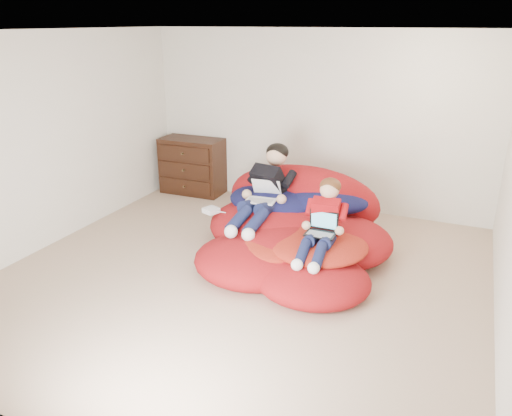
{
  "coord_description": "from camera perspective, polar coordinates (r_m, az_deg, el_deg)",
  "views": [
    {
      "loc": [
        2.07,
        -4.31,
        2.59
      ],
      "look_at": [
        0.06,
        0.28,
        0.7
      ],
      "focal_mm": 35.0,
      "sensor_mm": 36.0,
      "label": 1
    }
  ],
  "objects": [
    {
      "name": "laptop_white",
      "position": [
        5.94,
        0.84,
        1.54
      ],
      "size": [
        0.37,
        0.41,
        0.23
      ],
      "color": "silver",
      "rests_on": "older_boy"
    },
    {
      "name": "beanbag_pile",
      "position": [
        5.93,
        4.39,
        -2.41
      ],
      "size": [
        2.3,
        2.52,
        0.92
      ],
      "color": "#A51216",
      "rests_on": "ground"
    },
    {
      "name": "older_boy",
      "position": [
        5.99,
        1.19,
        2.51
      ],
      "size": [
        0.45,
        1.32,
        0.84
      ],
      "color": "black",
      "rests_on": "beanbag_pile"
    },
    {
      "name": "dresser",
      "position": [
        7.95,
        -7.28,
        4.79
      ],
      "size": [
        0.98,
        0.55,
        0.87
      ],
      "color": "black",
      "rests_on": "ground"
    },
    {
      "name": "younger_boy",
      "position": [
        5.24,
        7.68,
        -1.35
      ],
      "size": [
        0.32,
        0.94,
        0.73
      ],
      "color": "#AD0F14",
      "rests_on": "beanbag_pile"
    },
    {
      "name": "laptop_black",
      "position": [
        5.24,
        7.54,
        -2.27
      ],
      "size": [
        0.31,
        0.24,
        0.23
      ],
      "color": "black",
      "rests_on": "younger_boy"
    },
    {
      "name": "room_shell",
      "position": [
        5.33,
        -1.77,
        -5.72
      ],
      "size": [
        5.1,
        5.1,
        2.77
      ],
      "color": "tan",
      "rests_on": "ground"
    },
    {
      "name": "cream_pillow",
      "position": [
        6.71,
        2.41,
        3.58
      ],
      "size": [
        0.39,
        0.25,
        0.25
      ],
      "primitive_type": "ellipsoid",
      "color": "beige",
      "rests_on": "beanbag_pile"
    },
    {
      "name": "power_adapter",
      "position": [
        6.09,
        -5.15,
        -0.27
      ],
      "size": [
        0.21,
        0.21,
        0.06
      ],
      "primitive_type": "cube",
      "rotation": [
        0.0,
        0.0,
        -0.36
      ],
      "color": "silver",
      "rests_on": "beanbag_pile"
    }
  ]
}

